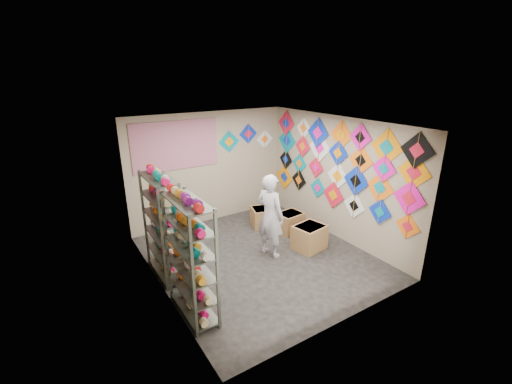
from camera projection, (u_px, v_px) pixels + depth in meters
ground at (260, 257)px, 6.96m from camera, size 4.50×4.50×0.00m
room_walls at (260, 180)px, 6.41m from camera, size 4.50×4.50×4.50m
shelf_rack_front at (191, 259)px, 5.07m from camera, size 0.40×1.10×1.90m
shelf_rack_back at (163, 227)px, 6.11m from camera, size 0.40×1.10×1.90m
string_spools at (175, 236)px, 5.56m from camera, size 0.12×2.36×0.12m
kite_wall_display at (337, 164)px, 7.39m from camera, size 0.06×4.34×2.10m
back_wall_kites at (246, 138)px, 8.61m from camera, size 1.58×0.02×0.69m
poster at (176, 146)px, 7.67m from camera, size 2.00×0.01×1.10m
shopkeeper at (270, 216)px, 6.79m from camera, size 0.86×0.77×1.72m
carton_a at (309, 237)px, 7.23m from camera, size 0.71×0.62×0.52m
carton_b at (290, 222)px, 8.00m from camera, size 0.62×0.53×0.47m
carton_c at (262, 217)px, 8.32m from camera, size 0.60×0.64×0.45m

